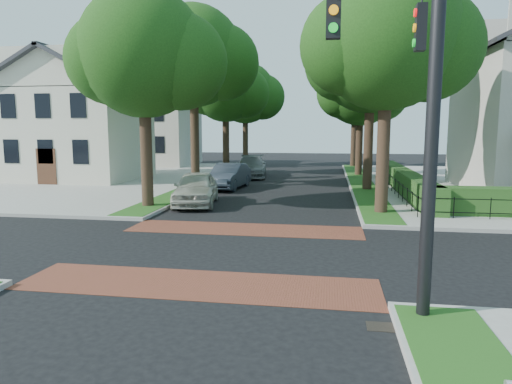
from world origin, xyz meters
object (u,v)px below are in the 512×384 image
Objects in this scene: parked_car_middle at (229,176)px; parked_car_rear at (251,167)px; parked_car_front at (196,188)px; traffic_signal at (421,84)px.

parked_car_rear reaches higher than parked_car_middle.
traffic_signal is at bearing -66.45° from parked_car_front.
traffic_signal reaches higher than parked_car_front.
parked_car_middle is (0.26, 6.48, -0.04)m from parked_car_front.
parked_car_front reaches higher than parked_car_middle.
traffic_signal is 1.59× the size of parked_car_front.
parked_car_rear is at bearing 93.09° from parked_car_middle.
parked_car_rear is (0.23, 7.25, 0.03)m from parked_car_middle.
parked_car_front is 0.86× the size of parked_car_rear.
parked_car_middle is 0.85× the size of parked_car_rear.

